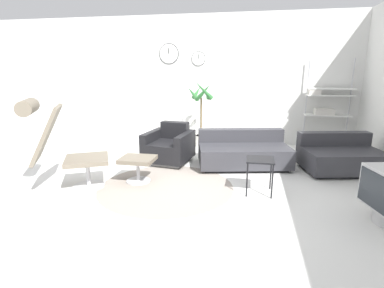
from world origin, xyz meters
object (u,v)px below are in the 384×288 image
at_px(armchair_red, 169,147).
at_px(potted_plant, 201,116).
at_px(lounge_chair, 57,138).
at_px(shelf_unit, 325,102).
at_px(couch_second, 340,157).
at_px(couch_low, 243,153).
at_px(ottoman, 138,163).
at_px(side_table, 260,164).

height_order(armchair_red, potted_plant, potted_plant).
bearing_deg(armchair_red, lounge_chair, 61.64).
bearing_deg(shelf_unit, potted_plant, -172.22).
bearing_deg(shelf_unit, couch_second, -90.75).
relative_size(couch_low, potted_plant, 1.16).
bearing_deg(couch_low, ottoman, 22.80).
bearing_deg(shelf_unit, couch_low, -136.12).
distance_m(armchair_red, shelf_unit, 3.37).
bearing_deg(side_table, lounge_chair, -171.54).
bearing_deg(couch_second, lounge_chair, 8.90).
bearing_deg(lounge_chair, potted_plant, 123.90).
distance_m(armchair_red, side_table, 1.94).
distance_m(lounge_chair, couch_low, 2.95).
distance_m(couch_second, shelf_unit, 1.68).
bearing_deg(lounge_chair, couch_second, 84.21).
bearing_deg(lounge_chair, couch_low, 95.17).
xyz_separation_m(couch_low, couch_second, (1.58, 0.03, 0.00)).
height_order(potted_plant, shelf_unit, shelf_unit).
distance_m(lounge_chair, armchair_red, 1.97).
xyz_separation_m(couch_low, shelf_unit, (1.60, 1.54, 0.75)).
bearing_deg(couch_low, shelf_unit, -148.76).
bearing_deg(shelf_unit, lounge_chair, -142.57).
height_order(couch_second, shelf_unit, shelf_unit).
height_order(lounge_chair, armchair_red, lounge_chair).
bearing_deg(couch_second, armchair_red, -11.73).
bearing_deg(shelf_unit, armchair_red, -151.92).
xyz_separation_m(lounge_chair, potted_plant, (1.51, 2.75, -0.08)).
height_order(side_table, potted_plant, potted_plant).
distance_m(lounge_chair, side_table, 2.74).
xyz_separation_m(armchair_red, couch_second, (2.89, 0.05, -0.04)).
distance_m(couch_low, couch_second, 1.58).
relative_size(ottoman, side_table, 1.03).
distance_m(lounge_chair, couch_second, 4.36).
relative_size(lounge_chair, ottoman, 2.56).
xyz_separation_m(couch_low, side_table, (0.25, -1.16, 0.18)).
bearing_deg(couch_low, couch_second, 168.44).
bearing_deg(ottoman, shelf_unit, 40.04).
height_order(armchair_red, side_table, armchair_red).
height_order(ottoman, couch_second, couch_second).
distance_m(ottoman, couch_second, 3.28).
xyz_separation_m(couch_second, side_table, (-1.33, -1.19, 0.18)).
bearing_deg(ottoman, potted_plant, 75.86).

